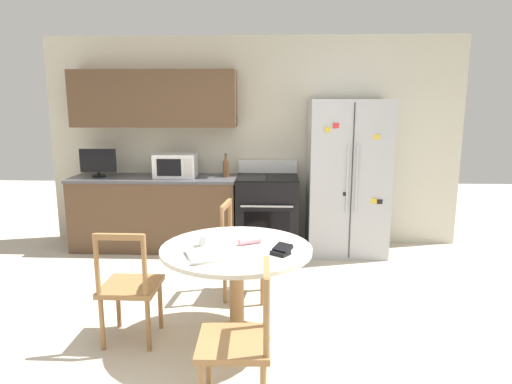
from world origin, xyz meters
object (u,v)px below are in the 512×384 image
at_px(microwave, 176,166).
at_px(dining_chair_left, 130,287).
at_px(refrigerator, 347,177).
at_px(countertop_tv, 98,162).
at_px(dining_chair_near, 239,342).
at_px(wallet, 282,250).
at_px(dining_chair_far, 243,252).
at_px(oven_range, 267,213).
at_px(candle_glass, 204,241).
at_px(counter_bottle, 226,168).

height_order(microwave, dining_chair_left, microwave).
xyz_separation_m(refrigerator, dining_chair_left, (-1.95, -2.22, -0.48)).
xyz_separation_m(countertop_tv, dining_chair_near, (1.96, -3.01, -0.65)).
bearing_deg(countertop_tv, wallet, -46.75).
bearing_deg(microwave, dining_chair_left, -87.03).
relative_size(dining_chair_far, dining_chair_left, 1.00).
relative_size(dining_chair_near, dining_chair_left, 1.00).
height_order(oven_range, dining_chair_far, oven_range).
height_order(countertop_tv, wallet, countertop_tv).
xyz_separation_m(dining_chair_left, candle_glass, (0.56, 0.06, 0.35)).
bearing_deg(candle_glass, dining_chair_near, -68.36).
distance_m(countertop_tv, counter_bottle, 1.56).
xyz_separation_m(refrigerator, wallet, (-0.81, -2.32, -0.14)).
distance_m(microwave, counter_bottle, 0.61).
relative_size(counter_bottle, dining_chair_far, 0.32).
height_order(oven_range, countertop_tv, countertop_tv).
bearing_deg(dining_chair_far, microwave, -140.70).
xyz_separation_m(dining_chair_near, candle_glass, (-0.33, 0.82, 0.35)).
height_order(refrigerator, counter_bottle, refrigerator).
distance_m(dining_chair_left, wallet, 1.20).
bearing_deg(dining_chair_near, wallet, -22.85).
distance_m(refrigerator, counter_bottle, 1.47).
bearing_deg(dining_chair_far, countertop_tv, -120.62).
distance_m(countertop_tv, wallet, 3.25).
bearing_deg(refrigerator, dining_chair_near, -109.59).
bearing_deg(oven_range, microwave, 179.28).
height_order(dining_chair_far, candle_glass, dining_chair_far).
bearing_deg(oven_range, wallet, -86.51).
bearing_deg(oven_range, dining_chair_left, -113.98).
xyz_separation_m(dining_chair_far, candle_glass, (-0.24, -0.80, 0.35)).
relative_size(countertop_tv, dining_chair_far, 0.48).
distance_m(refrigerator, oven_range, 1.05).
distance_m(refrigerator, dining_chair_left, 2.99).
xyz_separation_m(countertop_tv, dining_chair_left, (1.07, -2.25, -0.65)).
bearing_deg(dining_chair_left, counter_bottle, 78.48).
xyz_separation_m(dining_chair_far, wallet, (0.34, -0.96, 0.34)).
height_order(refrigerator, dining_chair_far, refrigerator).
bearing_deg(wallet, microwave, 118.06).
relative_size(refrigerator, countertop_tv, 4.22).
bearing_deg(countertop_tv, counter_bottle, 1.94).
height_order(refrigerator, oven_range, refrigerator).
xyz_separation_m(dining_chair_near, wallet, (0.25, 0.66, 0.34)).
height_order(refrigerator, countertop_tv, refrigerator).
relative_size(refrigerator, wallet, 10.61).
bearing_deg(refrigerator, dining_chair_left, -131.27).
bearing_deg(oven_range, countertop_tv, 179.75).
relative_size(refrigerator, counter_bottle, 6.40).
relative_size(microwave, candle_glass, 5.96).
relative_size(counter_bottle, dining_chair_near, 0.32).
bearing_deg(countertop_tv, microwave, 0.29).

